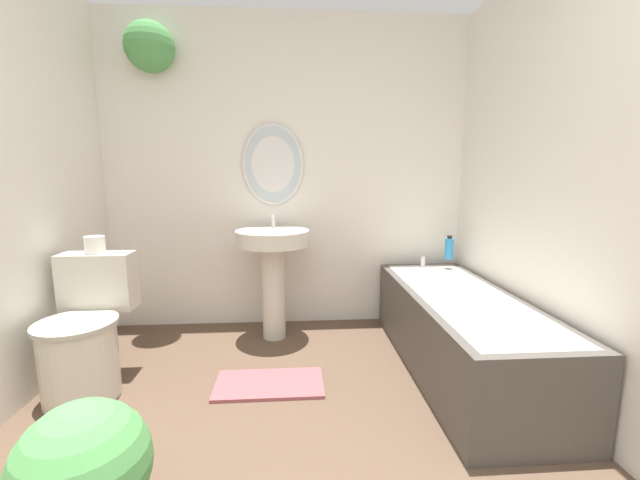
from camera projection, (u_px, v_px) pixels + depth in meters
wall_back at (277, 164)px, 3.05m from camera, size 2.90×0.34×2.40m
wall_right at (593, 176)px, 1.81m from camera, size 0.06×2.85×2.40m
toilet at (85, 337)px, 2.17m from camera, size 0.41×0.57×0.75m
pedestal_sink at (273, 260)px, 2.85m from camera, size 0.53×0.53×0.91m
bathtub at (460, 330)px, 2.42m from camera, size 0.63×1.66×0.56m
shampoo_bottle at (449, 248)px, 3.01m from camera, size 0.07×0.07×0.18m
potted_plant at (84, 475)px, 1.20m from camera, size 0.40×0.40×0.52m
bath_mat at (269, 384)px, 2.26m from camera, size 0.62×0.32×0.02m
toilet_paper_roll at (95, 245)px, 2.29m from camera, size 0.11×0.11×0.10m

